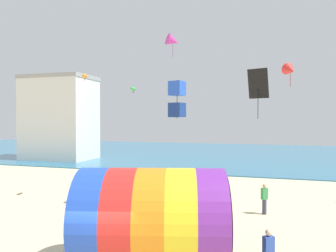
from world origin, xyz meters
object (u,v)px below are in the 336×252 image
object	(u,v)px
kite_green_parafoil	(133,89)
kite_black_diamond	(258,84)
giant_inflatable_tube	(153,218)
kite_red_delta	(290,70)
kite_magenta_delta	(173,41)
bystander_near_water	(264,199)
kite_orange_parafoil	(85,76)
kite_blue_box	(177,99)

from	to	relation	value
kite_green_parafoil	kite_black_diamond	world-z (taller)	kite_black_diamond
kite_green_parafoil	kite_black_diamond	size ratio (longest dim) A/B	0.30
giant_inflatable_tube	kite_green_parafoil	world-z (taller)	kite_green_parafoil
kite_red_delta	kite_magenta_delta	world-z (taller)	kite_magenta_delta
giant_inflatable_tube	bystander_near_water	bearing A→B (deg)	64.74
kite_green_parafoil	kite_magenta_delta	size ratio (longest dim) A/B	0.47
kite_magenta_delta	bystander_near_water	distance (m)	13.07
kite_red_delta	bystander_near_water	world-z (taller)	kite_red_delta
bystander_near_water	kite_orange_parafoil	bearing A→B (deg)	179.30
kite_green_parafoil	kite_magenta_delta	bearing A→B (deg)	79.69
kite_black_diamond	bystander_near_water	xyz separation A→B (m)	(0.37, 0.60, -6.40)
kite_red_delta	kite_green_parafoil	world-z (taller)	kite_red_delta
giant_inflatable_tube	kite_blue_box	xyz separation A→B (m)	(0.41, 1.81, 4.38)
giant_inflatable_tube	kite_orange_parafoil	world-z (taller)	kite_orange_parafoil
kite_orange_parafoil	kite_magenta_delta	xyz separation A→B (m)	(4.87, 4.32, 2.97)
kite_black_diamond	kite_blue_box	bearing A→B (deg)	-118.15
kite_black_diamond	kite_red_delta	bearing A→B (deg)	70.70
kite_orange_parafoil	kite_magenta_delta	world-z (taller)	kite_magenta_delta
kite_green_parafoil	kite_magenta_delta	distance (m)	6.74
kite_green_parafoil	kite_blue_box	xyz separation A→B (m)	(4.21, -5.42, -1.01)
kite_orange_parafoil	kite_blue_box	size ratio (longest dim) A/B	0.63
kite_red_delta	kite_green_parafoil	size ratio (longest dim) A/B	2.10
giant_inflatable_tube	kite_black_diamond	size ratio (longest dim) A/B	2.17
giant_inflatable_tube	kite_green_parafoil	xyz separation A→B (m)	(-3.79, 7.23, 5.39)
giant_inflatable_tube	kite_red_delta	world-z (taller)	kite_red_delta
kite_green_parafoil	bystander_near_water	world-z (taller)	kite_green_parafoil
kite_red_delta	kite_black_diamond	world-z (taller)	kite_red_delta
giant_inflatable_tube	kite_green_parafoil	size ratio (longest dim) A/B	7.20
giant_inflatable_tube	bystander_near_water	world-z (taller)	giant_inflatable_tube
kite_blue_box	bystander_near_water	world-z (taller)	kite_blue_box
kite_orange_parafoil	bystander_near_water	world-z (taller)	kite_orange_parafoil
kite_orange_parafoil	kite_black_diamond	xyz separation A→B (m)	(11.15, -0.74, -0.95)
kite_black_diamond	kite_blue_box	world-z (taller)	kite_black_diamond
kite_blue_box	bystander_near_water	distance (m)	8.91
kite_red_delta	kite_blue_box	distance (m)	12.85
kite_red_delta	kite_magenta_delta	bearing A→B (deg)	-174.83
kite_red_delta	kite_magenta_delta	distance (m)	8.70
giant_inflatable_tube	kite_blue_box	distance (m)	4.76
kite_magenta_delta	kite_blue_box	size ratio (longest dim) A/B	1.13
kite_magenta_delta	bystander_near_water	size ratio (longest dim) A/B	1.02
kite_orange_parafoil	kite_magenta_delta	distance (m)	7.15
kite_magenta_delta	bystander_near_water	world-z (taller)	kite_magenta_delta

